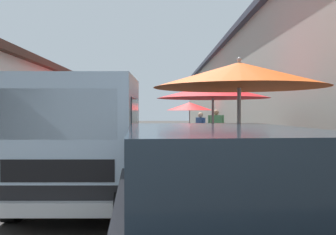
{
  "coord_description": "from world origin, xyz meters",
  "views": [
    {
      "loc": [
        -1.05,
        -0.5,
        1.59
      ],
      "look_at": [
        9.23,
        -0.69,
        1.41
      ],
      "focal_mm": 38.08,
      "sensor_mm": 36.0,
      "label": 1
    }
  ],
  "objects_px": {
    "fruit_stall_mid_lane": "(213,103)",
    "fruit_stall_near_left": "(189,109)",
    "delivery_truck": "(85,145)",
    "hatchback_car": "(215,208)",
    "vendor_by_crates": "(200,129)",
    "fruit_stall_far_right": "(240,93)",
    "fruit_stall_far_left": "(88,106)",
    "vendor_in_shade": "(216,126)",
    "fruit_stall_near_right": "(97,112)",
    "plastic_stool": "(174,140)"
  },
  "relations": [
    {
      "from": "fruit_stall_near_right",
      "to": "fruit_stall_far_right",
      "type": "height_order",
      "value": "fruit_stall_far_right"
    },
    {
      "from": "fruit_stall_near_right",
      "to": "delivery_truck",
      "type": "relative_size",
      "value": 0.47
    },
    {
      "from": "fruit_stall_mid_lane",
      "to": "fruit_stall_near_right",
      "type": "relative_size",
      "value": 1.17
    },
    {
      "from": "vendor_by_crates",
      "to": "vendor_in_shade",
      "type": "bearing_deg",
      "value": -72.21
    },
    {
      "from": "fruit_stall_mid_lane",
      "to": "fruit_stall_near_left",
      "type": "relative_size",
      "value": 0.99
    },
    {
      "from": "hatchback_car",
      "to": "fruit_stall_far_right",
      "type": "bearing_deg",
      "value": -18.03
    },
    {
      "from": "fruit_stall_far_left",
      "to": "plastic_stool",
      "type": "relative_size",
      "value": 5.46
    },
    {
      "from": "fruit_stall_near_left",
      "to": "vendor_in_shade",
      "type": "xyz_separation_m",
      "value": [
        -6.18,
        -0.62,
        -0.78
      ]
    },
    {
      "from": "hatchback_car",
      "to": "fruit_stall_far_left",
      "type": "bearing_deg",
      "value": 17.64
    },
    {
      "from": "plastic_stool",
      "to": "hatchback_car",
      "type": "bearing_deg",
      "value": 179.67
    },
    {
      "from": "delivery_truck",
      "to": "fruit_stall_mid_lane",
      "type": "bearing_deg",
      "value": -42.34
    },
    {
      "from": "fruit_stall_far_right",
      "to": "hatchback_car",
      "type": "relative_size",
      "value": 0.64
    },
    {
      "from": "fruit_stall_far_left",
      "to": "fruit_stall_far_right",
      "type": "distance_m",
      "value": 8.45
    },
    {
      "from": "fruit_stall_far_left",
      "to": "delivery_truck",
      "type": "height_order",
      "value": "fruit_stall_far_left"
    },
    {
      "from": "fruit_stall_mid_lane",
      "to": "hatchback_car",
      "type": "distance_m",
      "value": 5.61
    },
    {
      "from": "fruit_stall_near_right",
      "to": "vendor_in_shade",
      "type": "xyz_separation_m",
      "value": [
        -0.53,
        -5.04,
        -0.6
      ]
    },
    {
      "from": "fruit_stall_mid_lane",
      "to": "fruit_stall_near_left",
      "type": "bearing_deg",
      "value": -1.81
    },
    {
      "from": "fruit_stall_mid_lane",
      "to": "hatchback_car",
      "type": "relative_size",
      "value": 0.67
    },
    {
      "from": "vendor_by_crates",
      "to": "plastic_stool",
      "type": "xyz_separation_m",
      "value": [
        1.23,
        1.06,
        -0.56
      ]
    },
    {
      "from": "fruit_stall_far_right",
      "to": "hatchback_car",
      "type": "distance_m",
      "value": 2.55
    },
    {
      "from": "fruit_stall_near_left",
      "to": "vendor_by_crates",
      "type": "height_order",
      "value": "fruit_stall_near_left"
    },
    {
      "from": "vendor_in_shade",
      "to": "fruit_stall_near_left",
      "type": "bearing_deg",
      "value": 5.75
    },
    {
      "from": "delivery_truck",
      "to": "vendor_in_shade",
      "type": "xyz_separation_m",
      "value": [
        8.91,
        -3.52,
        -0.08
      ]
    },
    {
      "from": "delivery_truck",
      "to": "fruit_stall_near_left",
      "type": "bearing_deg",
      "value": -10.89
    },
    {
      "from": "hatchback_car",
      "to": "vendor_in_shade",
      "type": "xyz_separation_m",
      "value": [
        11.61,
        -1.8,
        0.22
      ]
    },
    {
      "from": "fruit_stall_mid_lane",
      "to": "fruit_stall_far_right",
      "type": "bearing_deg",
      "value": 178.65
    },
    {
      "from": "hatchback_car",
      "to": "vendor_by_crates",
      "type": "height_order",
      "value": "vendor_by_crates"
    },
    {
      "from": "hatchback_car",
      "to": "plastic_stool",
      "type": "distance_m",
      "value": 12.63
    },
    {
      "from": "vendor_by_crates",
      "to": "vendor_in_shade",
      "type": "relative_size",
      "value": 0.93
    },
    {
      "from": "fruit_stall_mid_lane",
      "to": "fruit_stall_near_left",
      "type": "height_order",
      "value": "fruit_stall_mid_lane"
    },
    {
      "from": "vendor_by_crates",
      "to": "delivery_truck",
      "type": "bearing_deg",
      "value": 161.83
    },
    {
      "from": "hatchback_car",
      "to": "delivery_truck",
      "type": "xyz_separation_m",
      "value": [
        2.7,
        1.72,
        0.3
      ]
    },
    {
      "from": "fruit_stall_mid_lane",
      "to": "hatchback_car",
      "type": "bearing_deg",
      "value": 171.79
    },
    {
      "from": "fruit_stall_mid_lane",
      "to": "fruit_stall_far_left",
      "type": "xyz_separation_m",
      "value": [
        4.27,
        3.88,
        -0.03
      ]
    },
    {
      "from": "fruit_stall_mid_lane",
      "to": "fruit_stall_near_right",
      "type": "height_order",
      "value": "fruit_stall_mid_lane"
    },
    {
      "from": "fruit_stall_mid_lane",
      "to": "fruit_stall_far_left",
      "type": "distance_m",
      "value": 5.77
    },
    {
      "from": "delivery_truck",
      "to": "plastic_stool",
      "type": "height_order",
      "value": "delivery_truck"
    },
    {
      "from": "fruit_stall_far_left",
      "to": "vendor_in_shade",
      "type": "xyz_separation_m",
      "value": [
        1.88,
        -4.89,
        -0.81
      ]
    },
    {
      "from": "fruit_stall_mid_lane",
      "to": "hatchback_car",
      "type": "height_order",
      "value": "fruit_stall_mid_lane"
    },
    {
      "from": "hatchback_car",
      "to": "vendor_in_shade",
      "type": "height_order",
      "value": "vendor_in_shade"
    },
    {
      "from": "fruit_stall_mid_lane",
      "to": "delivery_truck",
      "type": "height_order",
      "value": "fruit_stall_mid_lane"
    },
    {
      "from": "fruit_stall_near_left",
      "to": "fruit_stall_far_right",
      "type": "distance_m",
      "value": 15.61
    },
    {
      "from": "delivery_truck",
      "to": "vendor_by_crates",
      "type": "xyz_separation_m",
      "value": [
        8.69,
        -2.85,
        -0.16
      ]
    },
    {
      "from": "fruit_stall_mid_lane",
      "to": "fruit_stall_far_right",
      "type": "height_order",
      "value": "fruit_stall_far_right"
    },
    {
      "from": "fruit_stall_near_left",
      "to": "plastic_stool",
      "type": "distance_m",
      "value": 5.47
    },
    {
      "from": "fruit_stall_far_left",
      "to": "hatchback_car",
      "type": "relative_size",
      "value": 0.59
    },
    {
      "from": "fruit_stall_far_right",
      "to": "delivery_truck",
      "type": "height_order",
      "value": "fruit_stall_far_right"
    },
    {
      "from": "fruit_stall_near_left",
      "to": "vendor_by_crates",
      "type": "xyz_separation_m",
      "value": [
        -6.39,
        0.05,
        -0.86
      ]
    },
    {
      "from": "fruit_stall_far_right",
      "to": "fruit_stall_near_right",
      "type": "bearing_deg",
      "value": 21.66
    },
    {
      "from": "hatchback_car",
      "to": "vendor_in_shade",
      "type": "bearing_deg",
      "value": -8.81
    }
  ]
}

